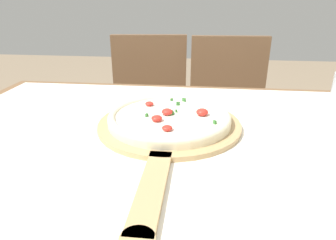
# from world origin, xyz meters

# --- Properties ---
(dining_table) EXTENTS (1.32, 1.04, 0.77)m
(dining_table) POSITION_xyz_m (0.00, 0.00, 0.67)
(dining_table) COLOR brown
(dining_table) RESTS_ON ground_plane
(towel_cloth) EXTENTS (1.24, 0.96, 0.00)m
(towel_cloth) POSITION_xyz_m (0.00, 0.00, 0.77)
(towel_cloth) COLOR white
(towel_cloth) RESTS_ON dining_table
(pizza_peel) EXTENTS (0.36, 0.60, 0.01)m
(pizza_peel) POSITION_xyz_m (-0.03, 0.10, 0.78)
(pizza_peel) COLOR tan
(pizza_peel) RESTS_ON towel_cloth
(pizza) EXTENTS (0.31, 0.31, 0.04)m
(pizza) POSITION_xyz_m (-0.03, 0.13, 0.80)
(pizza) COLOR beige
(pizza) RESTS_ON pizza_peel
(chair_left) EXTENTS (0.44, 0.44, 0.90)m
(chair_left) POSITION_xyz_m (-0.21, 0.87, 0.52)
(chair_left) COLOR brown
(chair_left) RESTS_ON ground_plane
(chair_right) EXTENTS (0.42, 0.42, 0.90)m
(chair_right) POSITION_xyz_m (0.19, 0.87, 0.52)
(chair_right) COLOR brown
(chair_right) RESTS_ON ground_plane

